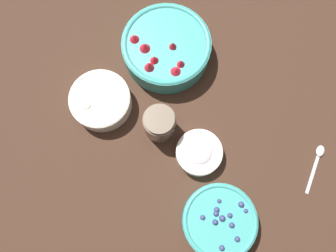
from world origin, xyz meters
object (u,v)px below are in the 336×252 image
bowl_blueberries (219,221)px  jar_chocolate (160,124)px  bowl_cream (199,153)px  bowl_strawberries (166,48)px  bowl_bananas (101,101)px

bowl_blueberries → jar_chocolate: bearing=-4.1°
bowl_blueberries → bowl_cream: bowl_blueberries is taller
bowl_strawberries → jar_chocolate: jar_chocolate is taller
bowl_bananas → jar_chocolate: bearing=-149.0°
bowl_blueberries → bowl_cream: size_ratio=1.51×
bowl_blueberries → jar_chocolate: jar_chocolate is taller
bowl_cream → jar_chocolate: bearing=19.8°
bowl_strawberries → bowl_bananas: size_ratio=1.50×
bowl_bananas → bowl_cream: 0.30m
bowl_bananas → jar_chocolate: jar_chocolate is taller
jar_chocolate → bowl_cream: bearing=-160.2°
bowl_strawberries → bowl_cream: 0.31m
bowl_strawberries → bowl_blueberries: (-0.46, 0.16, -0.01)m
bowl_bananas → bowl_cream: (-0.27, -0.13, -0.01)m
bowl_strawberries → bowl_bananas: (-0.02, 0.23, -0.01)m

